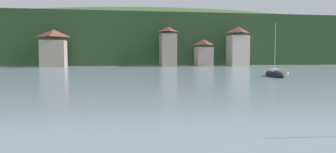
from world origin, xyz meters
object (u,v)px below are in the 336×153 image
shore_building_westcentral (168,47)px  mooring_buoy_near (287,74)px  shore_building_central (204,53)px  shore_building_eastcentral (238,47)px  sailboat_far_1 (274,74)px  shore_building_west (54,49)px

shore_building_westcentral → mooring_buoy_near: 40.40m
shore_building_central → mooring_buoy_near: size_ratio=13.56×
shore_building_westcentral → shore_building_eastcentral: (20.35, -0.30, 0.11)m
shore_building_westcentral → shore_building_central: bearing=-2.6°
sailboat_far_1 → shore_building_eastcentral: bearing=172.3°
shore_building_westcentral → sailboat_far_1: 45.39m
shore_building_west → sailboat_far_1: bearing=-48.4°
shore_building_west → mooring_buoy_near: size_ratio=17.76×
shore_building_eastcentral → mooring_buoy_near: shore_building_eastcentral is taller
shore_building_west → sailboat_far_1: 59.21m
shore_building_westcentral → sailboat_far_1: shore_building_westcentral is taller
shore_building_eastcentral → mooring_buoy_near: 37.78m
shore_building_west → shore_building_central: (40.70, -0.34, -1.13)m
mooring_buoy_near → shore_building_west: bearing=140.6°
shore_building_west → sailboat_far_1: size_ratio=1.20×
shore_building_eastcentral → shore_building_central: bearing=-179.1°
shore_building_west → mooring_buoy_near: shore_building_west is taller
sailboat_far_1 → mooring_buoy_near: size_ratio=14.84×
shore_building_central → shore_building_eastcentral: size_ratio=0.67×
shore_building_west → shore_building_eastcentral: (50.88, -0.19, 0.68)m
shore_building_west → shore_building_westcentral: bearing=0.2°
shore_building_eastcentral → shore_building_west: bearing=179.8°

